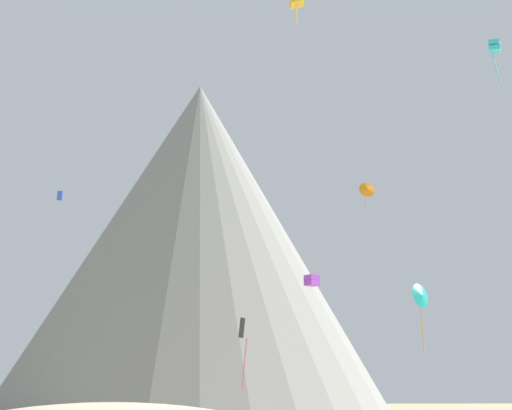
# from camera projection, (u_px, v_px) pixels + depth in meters

# --- Properties ---
(rock_massif) EXTENTS (80.57, 80.57, 62.24)m
(rock_massif) POSITION_uv_depth(u_px,v_px,m) (199.00, 241.00, 129.45)
(rock_massif) COLOR gray
(rock_massif) RESTS_ON ground_plane
(kite_orange_high) EXTENTS (2.04, 0.75, 3.58)m
(kite_orange_high) POSITION_uv_depth(u_px,v_px,m) (367.00, 189.00, 88.17)
(kite_orange_high) COLOR orange
(kite_teal_low) EXTENTS (2.07, 1.65, 5.88)m
(kite_teal_low) POSITION_uv_depth(u_px,v_px,m) (421.00, 296.00, 59.12)
(kite_teal_low) COLOR teal
(kite_cyan_high) EXTENTS (1.39, 1.37, 5.01)m
(kite_cyan_high) POSITION_uv_depth(u_px,v_px,m) (495.00, 47.00, 63.42)
(kite_cyan_high) COLOR #33BCDB
(kite_blue_mid) EXTENTS (0.55, 0.43, 0.92)m
(kite_blue_mid) POSITION_uv_depth(u_px,v_px,m) (60.00, 196.00, 61.89)
(kite_blue_mid) COLOR blue
(kite_black_low) EXTENTS (0.71, 0.44, 5.50)m
(kite_black_low) POSITION_uv_depth(u_px,v_px,m) (243.00, 340.00, 54.39)
(kite_black_low) COLOR black
(kite_violet_low) EXTENTS (1.52, 1.52, 1.03)m
(kite_violet_low) POSITION_uv_depth(u_px,v_px,m) (312.00, 280.00, 65.94)
(kite_violet_low) COLOR purple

